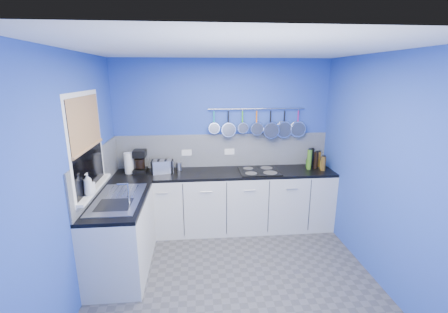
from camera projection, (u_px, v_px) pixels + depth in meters
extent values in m
cube|color=#47474C|center=(234.00, 278.00, 3.54)|extent=(3.20, 3.00, 0.02)
cube|color=white|center=(236.00, 48.00, 2.89)|extent=(3.20, 3.00, 0.02)
cube|color=#2947AD|center=(223.00, 144.00, 4.66)|extent=(3.20, 0.02, 2.50)
cube|color=#2947AD|center=(268.00, 257.00, 1.76)|extent=(3.20, 0.02, 2.50)
cube|color=#2947AD|center=(76.00, 179.00, 3.07)|extent=(0.02, 3.00, 2.50)
cube|color=#2947AD|center=(381.00, 170.00, 3.35)|extent=(0.02, 3.00, 2.50)
cube|color=#96989D|center=(223.00, 150.00, 4.67)|extent=(3.20, 0.02, 0.50)
cube|color=#96989D|center=(98.00, 171.00, 3.68)|extent=(0.02, 1.80, 0.50)
cube|color=beige|center=(225.00, 202.00, 4.58)|extent=(3.20, 0.60, 0.86)
cube|color=black|center=(225.00, 173.00, 4.46)|extent=(3.20, 0.60, 0.04)
cube|color=beige|center=(122.00, 236.00, 3.60)|extent=(0.60, 1.20, 0.86)
cube|color=black|center=(118.00, 201.00, 3.48)|extent=(0.60, 1.20, 0.04)
cube|color=white|center=(87.00, 144.00, 3.28)|extent=(0.01, 1.00, 1.10)
cube|color=black|center=(87.00, 144.00, 3.29)|extent=(0.01, 0.90, 1.00)
cube|color=#AA7249|center=(85.00, 123.00, 3.23)|extent=(0.01, 0.90, 0.55)
cube|color=white|center=(94.00, 189.00, 3.42)|extent=(0.10, 0.98, 0.03)
cube|color=silver|center=(118.00, 199.00, 3.48)|extent=(0.50, 0.95, 0.01)
cube|color=white|center=(187.00, 153.00, 4.61)|extent=(0.15, 0.01, 0.09)
cube|color=white|center=(229.00, 152.00, 4.67)|extent=(0.15, 0.01, 0.09)
cylinder|color=silver|center=(257.00, 109.00, 4.51)|extent=(1.45, 0.02, 0.02)
imported|color=white|center=(88.00, 184.00, 3.17)|extent=(0.10, 0.10, 0.24)
imported|color=white|center=(90.00, 185.00, 3.22)|extent=(0.09, 0.10, 0.17)
cylinder|color=white|center=(129.00, 163.00, 4.36)|extent=(0.16, 0.16, 0.30)
cube|color=silver|center=(162.00, 167.00, 4.39)|extent=(0.32, 0.22, 0.18)
cylinder|color=silver|center=(179.00, 167.00, 4.50)|extent=(0.10, 0.10, 0.12)
cube|color=black|center=(259.00, 171.00, 4.47)|extent=(0.58, 0.51, 0.01)
cylinder|color=#8C5914|center=(319.00, 159.00, 4.69)|extent=(0.06, 0.06, 0.23)
cylinder|color=black|center=(312.00, 158.00, 4.65)|extent=(0.05, 0.05, 0.28)
cylinder|color=#265919|center=(308.00, 163.00, 4.66)|extent=(0.07, 0.07, 0.12)
cylinder|color=olive|center=(322.00, 165.00, 4.57)|extent=(0.07, 0.07, 0.13)
cylinder|color=black|center=(316.00, 160.00, 4.58)|extent=(0.06, 0.06, 0.25)
cylinder|color=#3F721E|center=(309.00, 159.00, 4.55)|extent=(0.07, 0.07, 0.30)
cylinder|color=brown|center=(323.00, 163.00, 4.49)|extent=(0.07, 0.07, 0.21)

